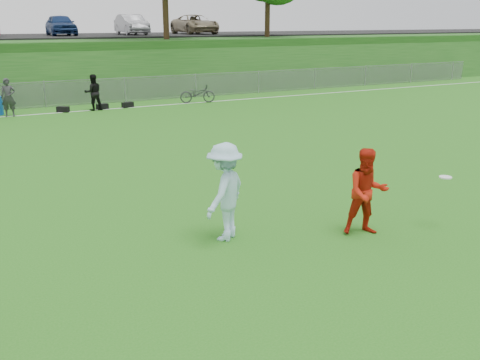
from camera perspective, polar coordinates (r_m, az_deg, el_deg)
ground at (r=9.48m, az=-2.88°, el=-9.19°), size 120.00×120.00×0.00m
sideline_far at (r=26.35m, az=-19.36°, el=6.74°), size 60.00×0.10×0.01m
fence at (r=28.23m, az=-20.10°, el=8.60°), size 58.00×0.06×1.30m
berm at (r=39.04m, az=-22.45°, el=11.60°), size 120.00×18.00×3.00m
parking_lot at (r=40.96m, az=-22.97°, el=13.91°), size 120.00×12.00×0.10m
gear_bags at (r=26.57m, az=-17.46°, el=7.26°), size 6.91×0.54×0.26m
player_red_center at (r=10.85m, az=13.41°, el=-1.25°), size 1.03×0.93×1.76m
player_blue at (r=10.29m, az=-1.62°, el=-1.28°), size 1.42×1.33×1.92m
frisbee at (r=11.63m, az=21.07°, el=0.28°), size 0.26×0.26×0.02m
bicycle at (r=28.16m, az=-4.56°, el=9.17°), size 1.91×1.09×0.95m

